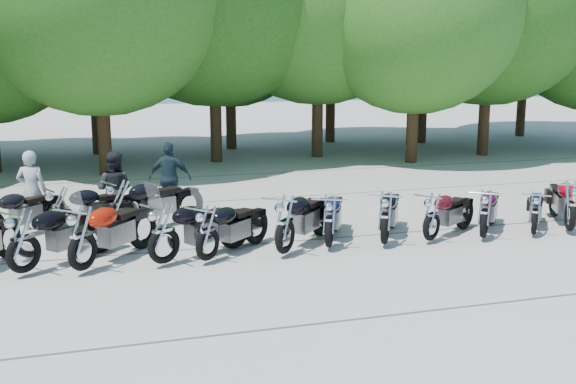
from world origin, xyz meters
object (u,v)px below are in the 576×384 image
object	(u,v)px
motorcycle_10	(485,212)
motorcycle_7	(329,220)
rider_2	(170,178)
motorcycle_4	(163,231)
motorcycle_8	(385,216)
motorcycle_2	(23,239)
rider_1	(114,190)
motorcycle_6	(285,222)
motorcycle_16	(121,204)
motorcycle_3	(82,236)
motorcycle_12	(571,204)
motorcycle_15	(60,210)
motorcycle_11	(535,212)
rider_0	(32,190)
motorcycle_5	(207,231)

from	to	relation	value
motorcycle_10	motorcycle_7	bearing A→B (deg)	34.94
motorcycle_10	rider_2	xyz separation A→B (m)	(-6.25, 4.50, 0.28)
motorcycle_4	motorcycle_8	distance (m)	4.60
motorcycle_2	rider_1	xyz separation A→B (m)	(1.74, 3.26, 0.19)
motorcycle_6	motorcycle_16	xyz separation A→B (m)	(-3.06, 2.66, -0.00)
motorcycle_7	motorcycle_3	bearing A→B (deg)	27.65
motorcycle_4	motorcycle_12	distance (m)	9.05
motorcycle_8	motorcycle_15	world-z (taller)	motorcycle_8
motorcycle_4	rider_2	bearing A→B (deg)	-37.84
motorcycle_15	motorcycle_12	bearing A→B (deg)	-127.47
motorcycle_8	motorcycle_12	world-z (taller)	motorcycle_12
motorcycle_3	motorcycle_11	distance (m)	9.60
motorcycle_3	rider_0	size ratio (longest dim) A/B	1.37
motorcycle_8	rider_0	world-z (taller)	rider_0
motorcycle_2	motorcycle_16	world-z (taller)	motorcycle_2
motorcycle_10	rider_2	bearing A→B (deg)	3.26
motorcycle_12	rider_2	distance (m)	9.57
motorcycle_6	motorcycle_7	world-z (taller)	motorcycle_6
motorcycle_4	motorcycle_11	size ratio (longest dim) A/B	1.22
motorcycle_3	motorcycle_16	bearing A→B (deg)	-66.68
motorcycle_11	rider_2	xyz separation A→B (m)	(-7.49, 4.54, 0.34)
motorcycle_7	motorcycle_10	world-z (taller)	motorcycle_7
motorcycle_15	rider_0	size ratio (longest dim) A/B	1.25
motorcycle_15	motorcycle_16	distance (m)	1.29
motorcycle_4	motorcycle_5	world-z (taller)	motorcycle_4
motorcycle_3	motorcycle_11	size ratio (longest dim) A/B	1.25
motorcycle_15	rider_2	bearing A→B (deg)	-78.91
motorcycle_16	rider_2	distance (m)	2.22
motorcycle_5	motorcycle_11	size ratio (longest dim) A/B	1.13
motorcycle_5	motorcycle_6	distance (m)	1.56
motorcycle_2	rider_2	xyz separation A→B (m)	(3.14, 4.30, 0.21)
motorcycle_2	motorcycle_16	xyz separation A→B (m)	(1.83, 2.51, -0.00)
motorcycle_3	rider_0	bearing A→B (deg)	-32.93
motorcycle_2	motorcycle_6	xyz separation A→B (m)	(4.90, -0.15, 0.00)
motorcycle_16	rider_0	bearing A→B (deg)	36.11
motorcycle_2	motorcycle_10	size ratio (longest dim) A/B	1.11
motorcycle_16	motorcycle_2	bearing A→B (deg)	117.72
motorcycle_8	rider_2	bearing A→B (deg)	-17.07
motorcycle_11	motorcycle_15	xyz separation A→B (m)	(-10.08, 2.76, 0.08)
motorcycle_7	motorcycle_12	bearing A→B (deg)	-157.67
motorcycle_6	motorcycle_16	world-z (taller)	motorcycle_6
motorcycle_5	rider_2	world-z (taller)	rider_2
motorcycle_3	motorcycle_15	world-z (taller)	motorcycle_3
motorcycle_12	motorcycle_16	world-z (taller)	motorcycle_16
motorcycle_10	rider_2	size ratio (longest dim) A/B	1.22
motorcycle_4	motorcycle_3	bearing A→B (deg)	60.58
motorcycle_2	motorcycle_16	distance (m)	3.11
motorcycle_12	motorcycle_2	bearing A→B (deg)	25.68
motorcycle_3	rider_1	world-z (taller)	rider_1
motorcycle_7	rider_0	bearing A→B (deg)	-4.80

